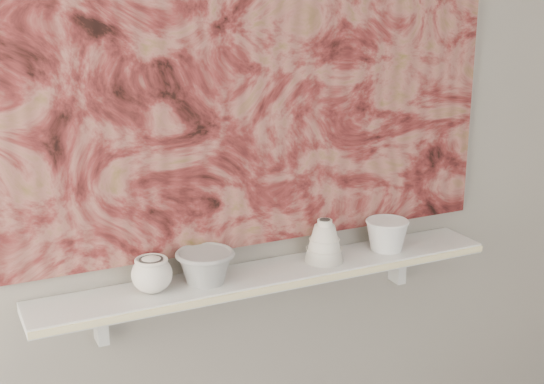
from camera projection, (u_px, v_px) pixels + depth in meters
wall_back at (257, 122)px, 2.16m from camera, size 3.60×0.00×3.60m
shelf at (271, 275)px, 2.20m from camera, size 1.40×0.18×0.03m
shelf_stripe at (286, 286)px, 2.12m from camera, size 1.40×0.01×0.02m
bracket_left at (100, 322)px, 2.08m from camera, size 0.03×0.06×0.12m
bracket_right at (397, 264)px, 2.48m from camera, size 0.03×0.06×0.12m
painting at (259, 56)px, 2.10m from camera, size 1.50×0.02×1.10m
house_motif at (392, 149)px, 2.36m from camera, size 0.09×0.00×0.08m
bowl_grey at (205, 266)px, 2.10m from camera, size 0.21×0.21×0.10m
cup_cream at (152, 274)px, 2.04m from camera, size 0.11×0.11×0.10m
bell_vessel at (324, 240)px, 2.25m from camera, size 0.12×0.12×0.13m
bowl_white at (387, 235)px, 2.35m from camera, size 0.14×0.14×0.10m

